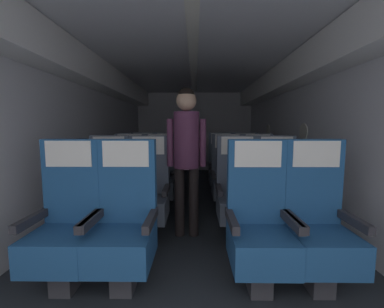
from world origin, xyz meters
name	(u,v)px	position (x,y,z in m)	size (l,w,h in m)	color
ground	(193,210)	(0.00, 3.43, -0.01)	(3.45, 7.26, 0.02)	#23282D
fuselage_shell	(194,102)	(0.00, 3.70, 1.61)	(3.33, 6.91, 2.25)	silver
seat_a_left_window	(66,227)	(-0.95, 1.63, 0.48)	(0.47, 0.47, 1.13)	#38383D
seat_a_left_aisle	(124,227)	(-0.51, 1.64, 0.48)	(0.47, 0.47, 1.13)	#38383D
seat_a_right_aisle	(318,227)	(0.95, 1.64, 0.48)	(0.47, 0.47, 1.13)	#38383D
seat_a_right_window	(259,228)	(0.50, 1.63, 0.48)	(0.47, 0.47, 1.13)	#38383D
seat_b_left_window	(108,195)	(-0.95, 2.52, 0.48)	(0.47, 0.47, 1.13)	#38383D
seat_b_left_aisle	(148,195)	(-0.50, 2.50, 0.48)	(0.47, 0.47, 1.13)	#38383D
seat_b_right_aisle	(278,195)	(0.94, 2.52, 0.48)	(0.47, 0.47, 1.13)	#38383D
seat_b_right_window	(237,195)	(0.49, 2.52, 0.48)	(0.47, 0.47, 1.13)	#38383D
seat_c_left_window	(129,178)	(-0.94, 3.39, 0.48)	(0.47, 0.47, 1.13)	#38383D
seat_c_left_aisle	(160,178)	(-0.50, 3.40, 0.48)	(0.47, 0.47, 1.13)	#38383D
seat_c_right_aisle	(258,179)	(0.94, 3.38, 0.48)	(0.47, 0.47, 1.13)	#38383D
seat_c_right_window	(227,179)	(0.49, 3.37, 0.48)	(0.47, 0.47, 1.13)	#38383D
seat_d_left_window	(143,168)	(-0.94, 4.27, 0.48)	(0.47, 0.47, 1.13)	#38383D
seat_d_left_aisle	(166,168)	(-0.50, 4.27, 0.48)	(0.47, 0.47, 1.13)	#38383D
seat_d_right_aisle	(246,169)	(0.94, 4.25, 0.48)	(0.47, 0.47, 1.13)	#38383D
seat_d_right_window	(221,169)	(0.49, 4.26, 0.48)	(0.47, 0.47, 1.13)	#38383D
flight_attendant	(186,146)	(-0.07, 2.56, 1.02)	(0.43, 0.28, 1.65)	black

